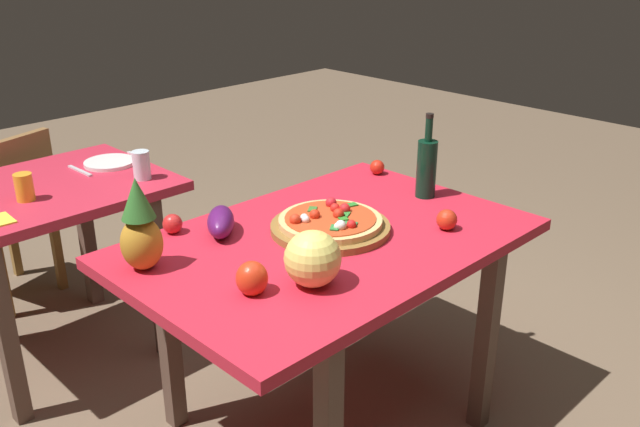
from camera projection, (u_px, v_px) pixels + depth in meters
ground_plane at (327, 422)px, 2.60m from camera, size 10.00×10.00×0.00m
display_table at (328, 261)px, 2.33m from camera, size 1.35×0.90×0.77m
background_table at (42, 216)px, 2.78m from camera, size 0.99×0.73×0.77m
dining_chair at (9, 209)px, 3.29m from camera, size 0.50×0.50×0.85m
pizza_board at (330, 228)px, 2.34m from camera, size 0.41×0.41×0.02m
pizza at (330, 220)px, 2.33m from camera, size 0.35×0.35×0.06m
wine_bottle at (427, 167)px, 2.61m from camera, size 0.08×0.08×0.33m
pineapple_left at (140, 229)px, 2.04m from camera, size 0.13×0.13×0.29m
melon at (313, 259)px, 1.96m from camera, size 0.17×0.17×0.17m
bell_pepper at (252, 278)px, 1.93m from camera, size 0.09×0.09×0.10m
eggplant at (221, 222)px, 2.31m from camera, size 0.20×0.21×0.09m
tomato_beside_pepper at (447, 220)px, 2.35m from camera, size 0.07×0.07×0.07m
tomato_at_corner at (377, 167)px, 2.88m from camera, size 0.06×0.06×0.06m
tomato_by_bottle at (173, 224)px, 2.32m from camera, size 0.07×0.07×0.07m
drinking_glass_juice at (24, 187)px, 2.59m from camera, size 0.07×0.07×0.11m
drinking_glass_water at (141, 165)px, 2.81m from camera, size 0.07×0.07×0.12m
dinner_plate at (110, 163)px, 3.01m from camera, size 0.22×0.22×0.02m
fork_utensil at (80, 171)px, 2.92m from camera, size 0.02×0.18×0.01m
knife_utensil at (138, 156)px, 3.10m from camera, size 0.02×0.18×0.01m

